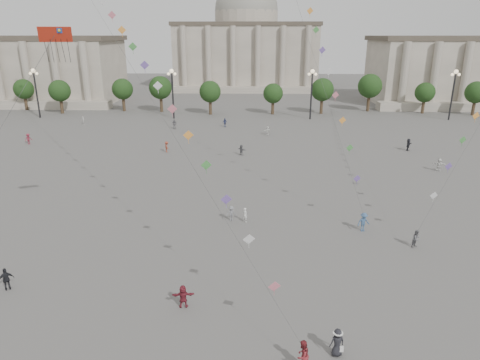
{
  "coord_description": "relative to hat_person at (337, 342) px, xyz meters",
  "views": [
    {
      "loc": [
        2.34,
        -23.32,
        17.91
      ],
      "look_at": [
        1.31,
        12.0,
        5.72
      ],
      "focal_mm": 32.0,
      "sensor_mm": 36.0,
      "label": 1
    }
  ],
  "objects": [
    {
      "name": "person_crowd_2",
      "position": [
        -42.91,
        48.96,
        0.01
      ],
      "size": [
        1.29,
        1.36,
        1.85
      ],
      "primitive_type": "imported",
      "rotation": [
        0.0,
        0.0,
        0.87
      ],
      "color": "maroon",
      "rests_on": "ground"
    },
    {
      "name": "tourist_4",
      "position": [
        -22.92,
        6.09,
        -0.04
      ],
      "size": [
        1.1,
        0.91,
        1.75
      ],
      "primitive_type": "imported",
      "rotation": [
        0.0,
        0.0,
        3.7
      ],
      "color": "black",
      "rests_on": "ground"
    },
    {
      "name": "lamp_post_mid_west",
      "position": [
        -22.4,
        72.78,
        6.43
      ],
      "size": [
        2.0,
        0.9,
        10.65
      ],
      "color": "#262628",
      "rests_on": "ground"
    },
    {
      "name": "kite_flyer_0",
      "position": [
        -2.14,
        -1.16,
        0.01
      ],
      "size": [
        1.13,
        1.15,
        1.86
      ],
      "primitive_type": "imported",
      "rotation": [
        0.0,
        0.0,
        3.99
      ],
      "color": "maroon",
      "rests_on": "ground"
    },
    {
      "name": "person_crowd_7",
      "position": [
        20.48,
        35.95,
        -0.03
      ],
      "size": [
        1.72,
        0.95,
        1.77
      ],
      "primitive_type": "imported",
      "rotation": [
        0.0,
        0.0,
        2.87
      ],
      "color": "silver",
      "rests_on": "ground"
    },
    {
      "name": "lamp_post_mid_east",
      "position": [
        7.6,
        72.78,
        6.43
      ],
      "size": [
        2.0,
        0.9,
        10.65
      ],
      "color": "#262628",
      "rests_on": "ground"
    },
    {
      "name": "person_crowd_17",
      "position": [
        -18.54,
        44.58,
        -0.05
      ],
      "size": [
        1.11,
        1.29,
        1.73
      ],
      "primitive_type": "imported",
      "rotation": [
        0.0,
        0.0,
        2.09
      ],
      "color": "#983D29",
      "rests_on": "ground"
    },
    {
      "name": "tree_row",
      "position": [
        -7.4,
        80.78,
        4.48
      ],
      "size": [
        137.12,
        5.12,
        8.0
      ],
      "color": "#392C1C",
      "rests_on": "ground"
    },
    {
      "name": "dragon_kite",
      "position": [
        -18.97,
        10.45,
        16.04
      ],
      "size": [
        6.69,
        2.14,
        19.87
      ],
      "color": "#AD2312",
      "rests_on": "ground"
    },
    {
      "name": "kite_flyer_2",
      "position": [
        9.44,
        13.65,
        -0.1
      ],
      "size": [
        1.0,
        0.96,
        1.63
      ],
      "primitive_type": "imported",
      "rotation": [
        0.0,
        0.0,
        0.62
      ],
      "color": "#5C5C60",
      "rests_on": "ground"
    },
    {
      "name": "hall_central",
      "position": [
        -7.4,
        132.0,
        13.31
      ],
      "size": [
        48.3,
        34.3,
        35.5
      ],
      "color": "gray",
      "rests_on": "ground"
    },
    {
      "name": "person_crowd_9",
      "position": [
        19.99,
        46.75,
        0.05
      ],
      "size": [
        1.53,
        1.79,
        1.94
      ],
      "primitive_type": "imported",
      "rotation": [
        0.0,
        0.0,
        0.93
      ],
      "color": "black",
      "rests_on": "ground"
    },
    {
      "name": "tourist_2",
      "position": [
        -9.68,
        4.38,
        -0.08
      ],
      "size": [
        1.6,
        0.67,
        1.67
      ],
      "primitive_type": "imported",
      "rotation": [
        0.0,
        0.0,
        3.26
      ],
      "color": "maroon",
      "rests_on": "ground"
    },
    {
      "name": "person_crowd_6",
      "position": [
        -7.08,
        18.77,
        -0.13
      ],
      "size": [
        1.15,
        0.85,
        1.58
      ],
      "primitive_type": "imported",
      "rotation": [
        0.0,
        0.0,
        0.29
      ],
      "color": "slate",
      "rests_on": "ground"
    },
    {
      "name": "kite_flyer_1",
      "position": [
        5.58,
        16.75,
        0.02
      ],
      "size": [
        1.37,
        1.03,
        1.88
      ],
      "primitive_type": "imported",
      "rotation": [
        0.0,
        0.0,
        0.3
      ],
      "color": "#38587F",
      "rests_on": "ground"
    },
    {
      "name": "person_crowd_13",
      "position": [
        -5.69,
        18.57,
        -0.17
      ],
      "size": [
        0.64,
        0.64,
        1.5
      ],
      "primitive_type": "imported",
      "rotation": [
        0.0,
        0.0,
        2.37
      ],
      "color": "silver",
      "rests_on": "ground"
    },
    {
      "name": "lamp_post_far_east",
      "position": [
        37.6,
        72.78,
        6.43
      ],
      "size": [
        2.0,
        0.9,
        10.65
      ],
      "color": "#262628",
      "rests_on": "ground"
    },
    {
      "name": "person_crowd_0",
      "position": [
        -10.57,
        64.13,
        -0.05
      ],
      "size": [
        1.09,
        0.87,
        1.73
      ],
      "primitive_type": "imported",
      "rotation": [
        0.0,
        0.0,
        0.51
      ],
      "color": "navy",
      "rests_on": "ground"
    },
    {
      "name": "hat_person",
      "position": [
        0.0,
        0.0,
        0.0
      ],
      "size": [
        0.98,
        0.76,
        1.77
      ],
      "color": "black",
      "rests_on": "ground"
    },
    {
      "name": "lamp_post_far_west",
      "position": [
        -52.4,
        72.78,
        6.43
      ],
      "size": [
        2.0,
        0.9,
        10.65
      ],
      "color": "#262628",
      "rests_on": "ground"
    },
    {
      "name": "ground",
      "position": [
        -7.4,
        2.78,
        -0.92
      ],
      "size": [
        360.0,
        360.0,
        0.0
      ],
      "primitive_type": "plane",
      "color": "#504E4C",
      "rests_on": "ground"
    },
    {
      "name": "person_crowd_12",
      "position": [
        -6.7,
        43.22,
        -0.1
      ],
      "size": [
        1.44,
        1.39,
        1.63
      ],
      "primitive_type": "imported",
      "rotation": [
        0.0,
        0.0,
        2.39
      ],
      "color": "#58595D",
      "rests_on": "ground"
    },
    {
      "name": "person_crowd_16",
      "position": [
        -20.41,
        62.02,
        0.03
      ],
      "size": [
        1.17,
        0.64,
        1.9
      ],
      "primitive_type": "imported",
      "rotation": [
        0.0,
        0.0,
        6.12
      ],
      "color": "slate",
      "rests_on": "ground"
    },
    {
      "name": "person_crowd_10",
      "position": [
        -39.85,
        65.68,
        -0.11
      ],
      "size": [
        0.56,
        0.68,
        1.61
      ],
      "primitive_type": "imported",
      "rotation": [
        0.0,
        0.0,
        1.92
      ],
      "color": "#BABAB6",
      "rests_on": "ground"
    },
    {
      "name": "person_crowd_4",
      "position": [
        -2.24,
        57.1,
        -0.08
      ],
      "size": [
        1.41,
        1.48,
        1.67
      ],
      "primitive_type": "imported",
      "rotation": [
        0.0,
        0.0,
        3.98
      ],
      "color": "white",
      "rests_on": "ground"
    }
  ]
}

